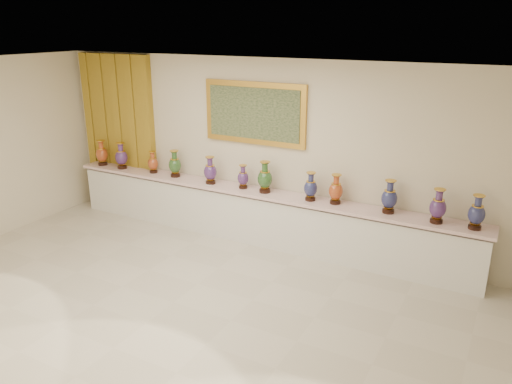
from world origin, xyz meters
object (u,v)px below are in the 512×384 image
counter (255,216)px  vase_1 (121,157)px  vase_0 (102,154)px  vase_2 (153,163)px

counter → vase_1: bearing=-178.8°
counter → vase_1: 2.91m
vase_0 → vase_1: size_ratio=0.98×
counter → vase_2: (-2.12, -0.00, 0.64)m
vase_1 → vase_0: bearing=180.0°
vase_1 → vase_2: bearing=4.7°
counter → vase_0: size_ratio=14.98×
counter → vase_1: size_ratio=14.75×
vase_1 → counter: bearing=1.2°
vase_2 → counter: bearing=0.0°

